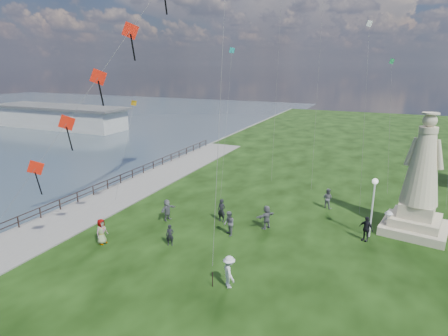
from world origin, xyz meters
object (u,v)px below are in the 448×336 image
at_px(statue, 420,189).
at_px(person_7, 327,198).
at_px(person_0, 170,235).
at_px(person_2, 229,272).
at_px(person_10, 102,231).
at_px(person_8, 388,221).
at_px(lamppost, 374,195).
at_px(person_6, 222,210).
at_px(pier_pavilion, 60,117).
at_px(person_5, 167,210).
at_px(person_9, 366,229).
at_px(person_1, 229,224).
at_px(person_11, 266,217).

bearing_deg(statue, person_7, 171.97).
distance_m(person_0, person_2, 6.42).
relative_size(person_7, person_10, 0.98).
bearing_deg(statue, person_8, -144.32).
bearing_deg(lamppost, person_0, -150.93).
bearing_deg(person_7, person_2, 93.90).
bearing_deg(person_6, person_8, 21.72).
xyz_separation_m(pier_pavilion, person_8, (61.35, -27.32, -1.01)).
distance_m(lamppost, person_5, 15.56).
distance_m(statue, person_2, 15.88).
bearing_deg(person_9, person_10, -125.57).
relative_size(person_0, person_9, 0.83).
height_order(person_1, person_11, person_1).
bearing_deg(person_10, lamppost, -56.61).
relative_size(person_1, person_11, 1.00).
xyz_separation_m(statue, person_9, (-3.25, -3.06, -2.45)).
bearing_deg(person_10, person_2, -90.83).
height_order(person_5, person_7, person_7).
xyz_separation_m(statue, person_10, (-20.01, -10.92, -2.45)).
bearing_deg(lamppost, person_1, -157.46).
height_order(person_6, person_11, person_6).
relative_size(person_7, person_9, 0.98).
relative_size(person_6, person_9, 1.03).
height_order(person_1, person_2, person_2).
bearing_deg(person_2, person_0, 19.82).
distance_m(lamppost, person_0, 14.54).
xyz_separation_m(person_5, person_10, (-1.98, -5.33, 0.04)).
height_order(lamppost, person_0, lamppost).
height_order(person_10, person_11, person_11).
xyz_separation_m(person_1, person_11, (2.13, 2.26, -0.00)).
bearing_deg(person_8, person_7, -162.79).
relative_size(person_2, person_11, 1.03).
bearing_deg(person_6, pier_pavilion, 155.03).
xyz_separation_m(pier_pavilion, person_5, (45.17, -32.02, -0.97)).
xyz_separation_m(person_8, person_11, (-8.44, -3.03, 0.09)).
xyz_separation_m(person_10, person_11, (9.72, 7.00, 0.01)).
height_order(statue, person_6, statue).
xyz_separation_m(person_2, person_5, (-8.18, 6.63, -0.08)).
xyz_separation_m(person_1, person_10, (-7.59, -4.74, -0.01)).
bearing_deg(lamppost, person_9, -106.93).
distance_m(person_6, person_7, 9.59).
height_order(pier_pavilion, person_10, pier_pavilion).
height_order(lamppost, person_7, lamppost).
xyz_separation_m(lamppost, person_1, (-9.41, -3.91, -2.26)).
bearing_deg(person_10, person_0, -62.95).
height_order(lamppost, person_1, lamppost).
bearing_deg(person_7, person_11, 75.90).
height_order(statue, person_10, statue).
height_order(person_5, person_9, person_9).
bearing_deg(person_1, pier_pavilion, -162.46).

